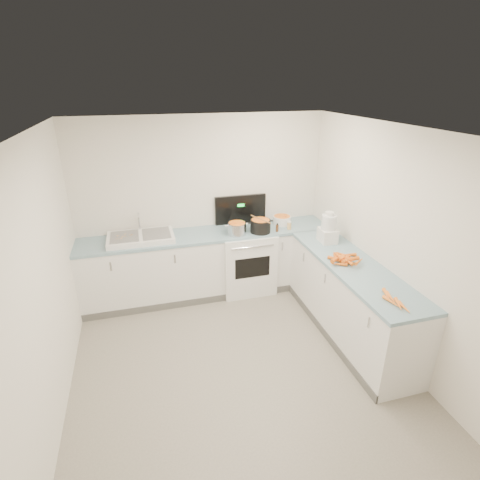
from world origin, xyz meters
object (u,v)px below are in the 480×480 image
object	(u,v)px
steel_pot	(237,229)
black_pot	(260,227)
stove	(246,259)
food_processor	(328,229)
mixing_bowl	(282,220)
sink	(141,237)
spice_jar	(289,226)
extract_bottle	(277,228)

from	to	relation	value
steel_pot	black_pot	size ratio (longest dim) A/B	0.91
stove	food_processor	xyz separation A→B (m)	(0.91, -0.70, 0.64)
steel_pot	food_processor	bearing A→B (deg)	-27.68
steel_pot	mixing_bowl	xyz separation A→B (m)	(0.74, 0.21, -0.01)
sink	spice_jar	xyz separation A→B (m)	(2.05, -0.16, 0.01)
mixing_bowl	spice_jar	world-z (taller)	mixing_bowl
steel_pot	food_processor	xyz separation A→B (m)	(1.07, -0.56, 0.10)
sink	steel_pot	distance (m)	1.29
black_pot	spice_jar	world-z (taller)	black_pot
extract_bottle	black_pot	bearing A→B (deg)	169.24
black_pot	mixing_bowl	size ratio (longest dim) A/B	1.05
steel_pot	extract_bottle	distance (m)	0.57
black_pot	steel_pot	bearing A→B (deg)	178.79
sink	black_pot	size ratio (longest dim) A/B	3.06
extract_bottle	food_processor	world-z (taller)	food_processor
mixing_bowl	extract_bottle	size ratio (longest dim) A/B	2.73
black_pot	mixing_bowl	bearing A→B (deg)	27.89
mixing_bowl	stove	bearing A→B (deg)	-172.88
spice_jar	black_pot	bearing A→B (deg)	179.36
sink	food_processor	world-z (taller)	food_processor
sink	extract_bottle	xyz separation A→B (m)	(1.85, -0.20, 0.01)
sink	extract_bottle	distance (m)	1.86
stove	spice_jar	world-z (taller)	stove
spice_jar	food_processor	world-z (taller)	food_processor
spice_jar	steel_pot	bearing A→B (deg)	179.11
mixing_bowl	spice_jar	size ratio (longest dim) A/B	2.65
black_pot	mixing_bowl	distance (m)	0.46
steel_pot	spice_jar	bearing A→B (deg)	-0.89
stove	food_processor	world-z (taller)	stove
stove	food_processor	bearing A→B (deg)	-37.64
black_pot	spice_jar	bearing A→B (deg)	-0.64
stove	black_pot	world-z (taller)	stove
sink	steel_pot	world-z (taller)	sink
extract_bottle	food_processor	bearing A→B (deg)	-45.40
sink	steel_pot	size ratio (longest dim) A/B	3.35
food_processor	steel_pot	bearing A→B (deg)	152.32
black_pot	sink	bearing A→B (deg)	174.43
stove	steel_pot	distance (m)	0.58
black_pot	spice_jar	size ratio (longest dim) A/B	2.77
steel_pot	extract_bottle	world-z (taller)	steel_pot
stove	steel_pot	bearing A→B (deg)	-141.23
extract_bottle	sink	bearing A→B (deg)	173.77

